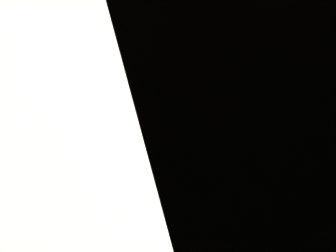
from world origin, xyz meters
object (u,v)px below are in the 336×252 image
Objects in this scene: desk at (234,193)px; laptop at (149,100)px; keyboard at (163,142)px; book_stack_side at (237,122)px; computer_mouse at (226,135)px; book_stack_tall at (156,134)px; book_stack_keyboard_riser at (163,155)px; mug at (62,177)px; cell_phone at (260,155)px; water_bottle at (268,124)px.

desk is 0.81m from laptop.
book_stack_side is at bearing 5.94° from keyboard.
laptop is at bearing 171.91° from book_stack_side.
computer_mouse is (-0.03, 0.06, 0.37)m from desk.
book_stack_side is at bearing -1.94° from book_stack_tall.
book_stack_keyboard_riser reaches higher than mug.
cell_phone is (-0.15, -0.31, -0.05)m from book_stack_side.
water_bottle is at bearing -25.18° from desk.
desk is at bearing 1.37° from book_stack_keyboard_riser.
book_stack_keyboard_riser is 0.48m from mug.
laptop is 0.54m from computer_mouse.
laptop is 3.07× the size of computer_mouse.
laptop reaches higher than keyboard.
book_stack_side is (0.62, 0.11, -0.01)m from book_stack_keyboard_riser.
laptop is 0.25m from keyboard.
keyboard is (-0.05, -0.19, -0.15)m from laptop.
laptop reaches higher than book_stack_tall.
laptop is 2.35× the size of cell_phone.
desk is at bearing -20.32° from laptop.
computer_mouse is (0.45, -0.12, -0.26)m from laptop.
mug is 0.84× the size of cell_phone.
keyboard is at bearing -171.26° from computer_mouse.
book_stack_side is 0.57× the size of keyboard.
cell_phone is at bearing -37.34° from book_stack_tall.
computer_mouse is 0.28m from cell_phone.
computer_mouse is (0.50, 0.08, -0.11)m from keyboard.
book_stack_tall reaches higher than cell_phone.
laptop is 0.57m from mug.
book_stack_tall is at bearing 171.79° from cell_phone.
desk is 0.46m from water_bottle.
book_stack_tall is 0.55m from cell_phone.
cell_phone is (-0.03, -0.27, -0.01)m from computer_mouse.
keyboard reaches higher than computer_mouse.
book_stack_keyboard_riser is 1.78× the size of cell_phone.
book_stack_keyboard_riser is at bearing -109.93° from book_stack_tall.
mug is (-0.97, 0.04, 0.03)m from computer_mouse.
book_stack_side is 0.75× the size of laptop.
computer_mouse reaches higher than desk.
computer_mouse is at bearing -6.67° from book_stack_tall.
keyboard reaches higher than book_stack_side.
laptop is at bearing 158.47° from water_bottle.
desk is at bearing 103.69° from cell_phone.
book_stack_keyboard_riser is at bearing -14.29° from mug.
book_stack_tall is 0.67m from water_bottle.
desk is 0.68m from book_stack_tall.
mug is 1.17m from water_bottle.
mug is at bearing -178.71° from book_stack_tall.
book_stack_keyboard_riser reaches higher than computer_mouse.
cell_phone is (0.43, -0.33, -0.11)m from book_stack_tall.
mug is (-1.09, 0.01, -0.01)m from book_stack_side.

